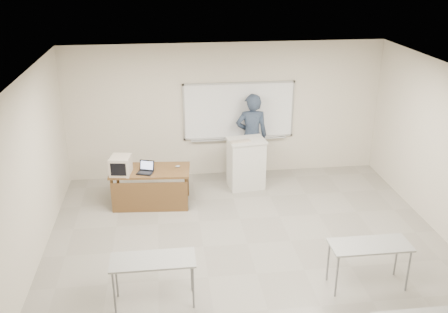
{
  "coord_description": "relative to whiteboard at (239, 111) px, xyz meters",
  "views": [
    {
      "loc": [
        -1.34,
        -6.53,
        4.71
      ],
      "look_at": [
        -0.25,
        2.2,
        1.14
      ],
      "focal_mm": 40.0,
      "sensor_mm": 36.0,
      "label": 1
    }
  ],
  "objects": [
    {
      "name": "whiteboard",
      "position": [
        0.0,
        0.0,
        0.0
      ],
      "size": [
        2.48,
        0.1,
        1.31
      ],
      "color": "white",
      "rests_on": "floor"
    },
    {
      "name": "keyboard",
      "position": [
        -0.1,
        -0.89,
        -0.38
      ],
      "size": [
        0.45,
        0.23,
        0.02
      ],
      "primitive_type": "cube",
      "rotation": [
        0.0,
        0.0,
        0.22
      ],
      "color": "#BAAA96",
      "rests_on": "podium"
    },
    {
      "name": "instructor_desk",
      "position": [
        -1.98,
        -1.43,
        -0.92
      ],
      "size": [
        1.56,
        0.78,
        0.75
      ],
      "rotation": [
        0.0,
        0.0,
        -0.08
      ],
      "color": "brown",
      "rests_on": "floor"
    },
    {
      "name": "mouse",
      "position": [
        -1.43,
        -1.27,
        -0.71
      ],
      "size": [
        0.1,
        0.07,
        0.04
      ],
      "primitive_type": "ellipsoid",
      "rotation": [
        0.0,
        0.0,
        -0.02
      ],
      "color": "#939699",
      "rests_on": "instructor_desk"
    },
    {
      "name": "podium",
      "position": [
        0.05,
        -0.77,
        -0.93
      ],
      "size": [
        0.78,
        0.57,
        1.09
      ],
      "rotation": [
        0.0,
        0.0,
        0.12
      ],
      "color": "#B9B8B0",
      "rests_on": "floor"
    },
    {
      "name": "laptop",
      "position": [
        -2.08,
        -1.45,
        -0.68
      ],
      "size": [
        0.3,
        0.28,
        0.22
      ],
      "rotation": [
        0.0,
        0.0,
        -0.33
      ],
      "color": "black",
      "rests_on": "instructor_desk"
    },
    {
      "name": "crt_monitor",
      "position": [
        -2.53,
        -1.44,
        -0.56
      ],
      "size": [
        0.39,
        0.44,
        0.37
      ],
      "rotation": [
        0.0,
        0.0,
        -0.16
      ],
      "color": "#BAAA96",
      "rests_on": "instructor_desk"
    },
    {
      "name": "floor",
      "position": [
        -0.3,
        -3.97,
        -1.49
      ],
      "size": [
        7.0,
        8.0,
        0.01
      ],
      "primitive_type": "cube",
      "color": "gray",
      "rests_on": "ground"
    },
    {
      "name": "presenter",
      "position": [
        0.25,
        -0.25,
        -0.51
      ],
      "size": [
        0.73,
        0.49,
        1.94
      ],
      "primitive_type": "imported",
      "rotation": [
        0.0,
        0.0,
        3.1
      ],
      "color": "black",
      "rests_on": "floor"
    },
    {
      "name": "student_desks",
      "position": [
        -0.3,
        -5.32,
        -0.81
      ],
      "size": [
        4.4,
        2.2,
        0.73
      ],
      "color": "gray",
      "rests_on": "floor"
    }
  ]
}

